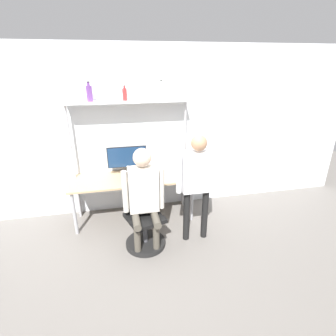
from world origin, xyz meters
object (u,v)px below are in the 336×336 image
object	(u,v)px
laptop	(138,177)
person_standing	(197,176)
bottle_red	(125,94)
bottle_purple	(89,93)
bottle_clear	(161,91)
office_chair	(144,226)
person_seated	(144,192)
cell_phone	(153,180)
monitor	(127,159)

from	to	relation	value
laptop	person_standing	xyz separation A→B (m)	(0.74, -0.61, 0.21)
laptop	bottle_red	xyz separation A→B (m)	(-0.11, 0.34, 1.20)
laptop	bottle_purple	size ratio (longest dim) A/B	1.06
bottle_clear	laptop	bearing A→B (deg)	-142.15
office_chair	bottle_purple	bearing A→B (deg)	123.28
office_chair	bottle_purple	world-z (taller)	bottle_purple
laptop	office_chair	bearing A→B (deg)	-90.63
bottle_clear	person_standing	bearing A→B (deg)	-71.79
person_seated	cell_phone	bearing A→B (deg)	69.81
person_seated	bottle_purple	bearing A→B (deg)	122.66
office_chair	bottle_clear	bearing A→B (deg)	64.62
office_chair	person_seated	distance (m)	0.57
person_seated	person_standing	distance (m)	0.75
monitor	laptop	bearing A→B (deg)	-65.01
bottle_red	bottle_clear	xyz separation A→B (m)	(0.55, 0.00, 0.03)
office_chair	bottle_red	size ratio (longest dim) A/B	4.25
laptop	bottle_red	world-z (taller)	bottle_red
monitor	bottle_clear	distance (m)	1.17
person_seated	person_standing	world-z (taller)	person_standing
monitor	cell_phone	bearing A→B (deg)	-42.28
cell_phone	bottle_purple	distance (m)	1.57
office_chair	laptop	bearing A→B (deg)	89.37
monitor	bottle_clear	bearing A→B (deg)	3.61
laptop	bottle_clear	xyz separation A→B (m)	(0.43, 0.34, 1.23)
bottle_red	bottle_clear	size ratio (longest dim) A/B	0.77
office_chair	person_seated	size ratio (longest dim) A/B	0.64
bottle_purple	bottle_red	size ratio (longest dim) A/B	1.28
office_chair	person_standing	size ratio (longest dim) A/B	0.59
laptop	cell_phone	xyz separation A→B (m)	(0.23, -0.03, -0.05)
monitor	laptop	xyz separation A→B (m)	(0.14, -0.30, -0.20)
cell_phone	bottle_purple	world-z (taller)	bottle_purple
person_standing	bottle_red	world-z (taller)	bottle_red
person_standing	bottle_clear	bearing A→B (deg)	108.21
laptop	monitor	bearing A→B (deg)	114.99
laptop	office_chair	size ratio (longest dim) A/B	0.32
cell_phone	bottle_purple	xyz separation A→B (m)	(-0.84, 0.37, 1.28)
person_standing	office_chair	bearing A→B (deg)	178.52
office_chair	person_seated	world-z (taller)	person_seated
person_seated	person_standing	size ratio (longest dim) A/B	0.91
monitor	bottle_purple	distance (m)	1.13
bottle_red	bottle_clear	distance (m)	0.55
monitor	bottle_purple	xyz separation A→B (m)	(-0.47, 0.04, 1.02)
monitor	person_standing	distance (m)	1.26
cell_phone	person_standing	bearing A→B (deg)	-48.07
monitor	office_chair	world-z (taller)	monitor
cell_phone	bottle_clear	world-z (taller)	bottle_clear
office_chair	bottle_clear	size ratio (longest dim) A/B	3.27
bottle_red	office_chair	bearing A→B (deg)	-83.34
monitor	laptop	size ratio (longest dim) A/B	2.10
bottle_red	person_seated	bearing A→B (deg)	-82.85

